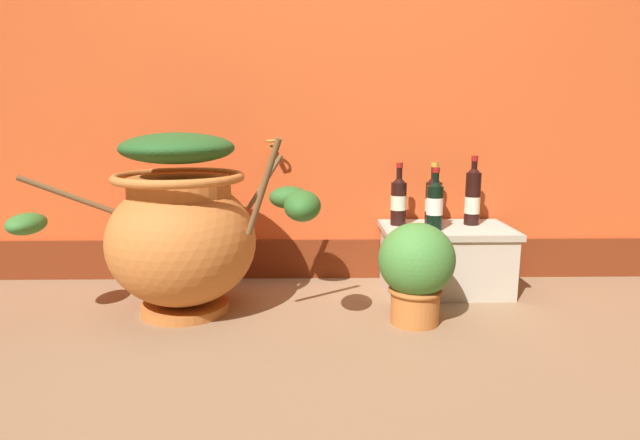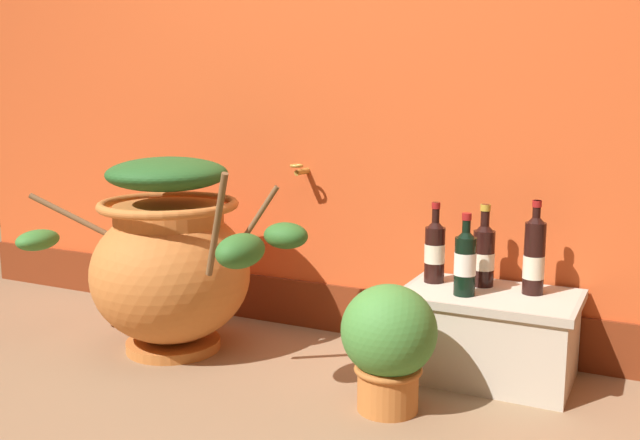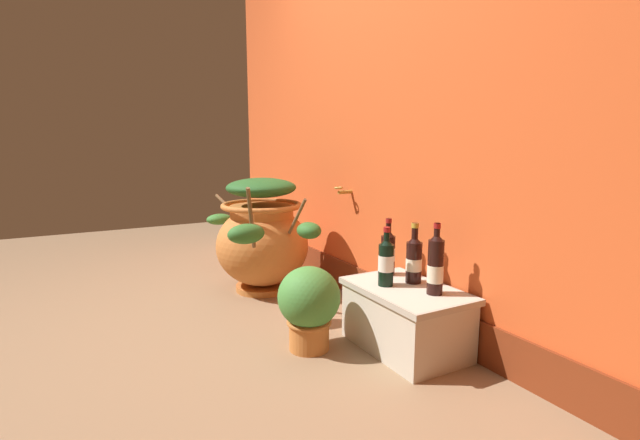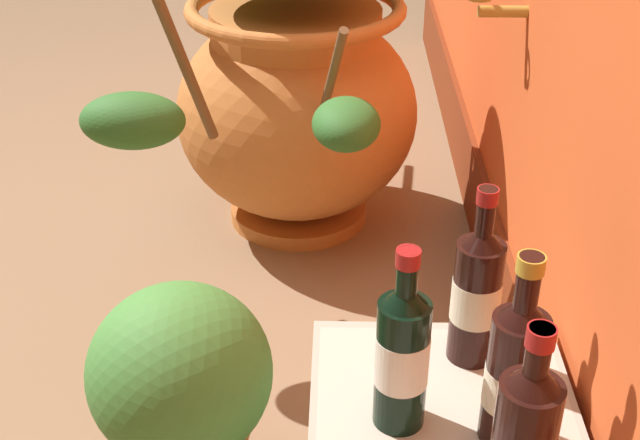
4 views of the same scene
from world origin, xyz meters
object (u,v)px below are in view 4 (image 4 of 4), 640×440
wine_bottle_middle (515,366)px  wine_bottle_right (477,289)px  terracotta_urn (295,91)px  potted_shrub (182,389)px  wine_bottle_back (402,351)px

wine_bottle_middle → wine_bottle_right: (-0.18, -0.03, 0.00)m
terracotta_urn → potted_shrub: 1.00m
terracotta_urn → wine_bottle_middle: bearing=17.3°
wine_bottle_back → potted_shrub: bearing=-113.1°
wine_bottle_middle → potted_shrub: wine_bottle_middle is taller
terracotta_urn → potted_shrub: terracotta_urn is taller
wine_bottle_middle → wine_bottle_right: bearing=-170.9°
wine_bottle_right → potted_shrub: size_ratio=0.72×
terracotta_urn → wine_bottle_back: 1.15m
wine_bottle_right → terracotta_urn: bearing=-161.3°
wine_bottle_back → potted_shrub: (-0.15, -0.35, -0.21)m
wine_bottle_middle → wine_bottle_right: same height
wine_bottle_right → wine_bottle_middle: bearing=9.1°
wine_bottle_middle → potted_shrub: 0.57m
wine_bottle_middle → wine_bottle_back: bearing=-100.7°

